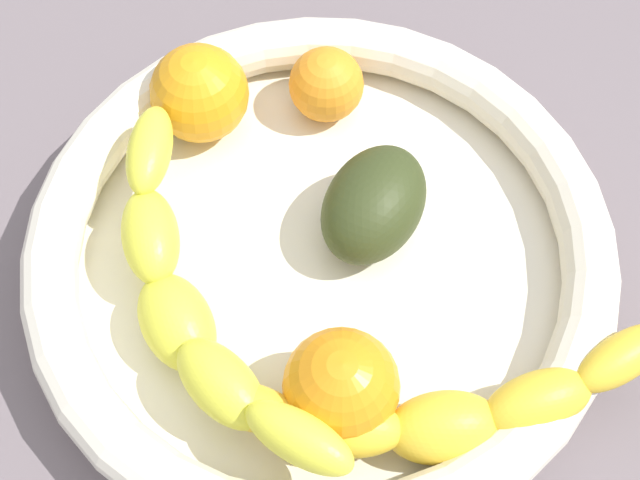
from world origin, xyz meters
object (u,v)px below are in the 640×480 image
at_px(fruit_bowl, 320,256).
at_px(banana_draped_right, 191,306).
at_px(banana_draped_left, 441,410).
at_px(avocado_dark, 374,204).
at_px(orange_mid_left, 326,84).
at_px(orange_front, 199,93).
at_px(orange_mid_right, 341,386).

xyz_separation_m(fruit_bowl, banana_draped_right, (-0.04, -0.08, 0.02)).
bearing_deg(banana_draped_left, avocado_dark, 134.75).
bearing_deg(orange_mid_left, orange_front, -140.67).
distance_m(fruit_bowl, orange_mid_left, 0.12).
height_order(fruit_bowl, banana_draped_left, banana_draped_left).
bearing_deg(orange_mid_left, banana_draped_left, -44.09).
xyz_separation_m(fruit_bowl, orange_mid_left, (-0.06, 0.11, 0.02)).
xyz_separation_m(orange_front, orange_mid_right, (0.18, -0.13, 0.00)).
bearing_deg(orange_front, fruit_bowl, -23.45).
height_order(orange_mid_right, avocado_dark, orange_mid_right).
distance_m(orange_front, avocado_dark, 0.14).
bearing_deg(orange_mid_right, orange_front, 144.63).
xyz_separation_m(banana_draped_left, avocado_dark, (-0.10, 0.10, 0.00)).
distance_m(banana_draped_left, orange_mid_left, 0.24).
xyz_separation_m(orange_mid_left, avocado_dark, (0.07, -0.07, 0.00)).
bearing_deg(orange_front, orange_mid_left, 39.33).
distance_m(orange_mid_left, orange_mid_right, 0.22).
relative_size(fruit_bowl, banana_draped_left, 1.61).
bearing_deg(banana_draped_left, orange_mid_right, -161.08).
height_order(orange_mid_left, orange_mid_right, orange_mid_right).
xyz_separation_m(fruit_bowl, orange_front, (-0.12, 0.05, 0.02)).
xyz_separation_m(orange_mid_right, avocado_dark, (-0.04, 0.12, -0.01)).
relative_size(banana_draped_right, orange_mid_left, 4.56).
xyz_separation_m(orange_front, avocado_dark, (0.14, -0.01, -0.01)).
height_order(banana_draped_left, orange_front, orange_front).
bearing_deg(fruit_bowl, banana_draped_right, -118.25).
relative_size(banana_draped_right, orange_front, 3.54).
bearing_deg(fruit_bowl, orange_mid_right, -52.45).
distance_m(fruit_bowl, banana_draped_right, 0.09).
height_order(orange_mid_left, avocado_dark, avocado_dark).
height_order(banana_draped_right, avocado_dark, banana_draped_right).
height_order(banana_draped_left, banana_draped_right, banana_draped_right).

